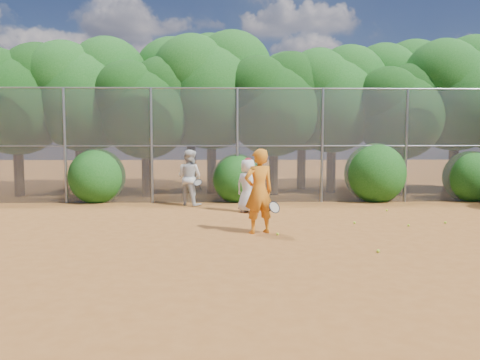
{
  "coord_description": "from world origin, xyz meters",
  "views": [
    {
      "loc": [
        -1.35,
        -10.45,
        2.23
      ],
      "look_at": [
        -1.0,
        2.5,
        1.1
      ],
      "focal_mm": 35.0,
      "sensor_mm": 36.0,
      "label": 1
    }
  ],
  "objects": [
    {
      "name": "bush_3",
      "position": [
        7.5,
        6.3,
        0.95
      ],
      "size": [
        1.9,
        1.9,
        1.9
      ],
      "primitive_type": "sphere",
      "color": "#144D13",
      "rests_on": "ground"
    },
    {
      "name": "ball_3",
      "position": [
        3.29,
        1.24,
        0.03
      ],
      "size": [
        0.07,
        0.07,
        0.07
      ],
      "primitive_type": "sphere",
      "color": "#AFD326",
      "rests_on": "ground"
    },
    {
      "name": "tree_0",
      "position": [
        -9.44,
        8.04,
        3.93
      ],
      "size": [
        4.38,
        3.81,
        6.0
      ],
      "color": "black",
      "rests_on": "ground"
    },
    {
      "name": "fence_back",
      "position": [
        -0.12,
        6.0,
        2.05
      ],
      "size": [
        20.05,
        0.09,
        4.03
      ],
      "color": "gray",
      "rests_on": "ground"
    },
    {
      "name": "player_white",
      "position": [
        -2.63,
        5.29,
        0.94
      ],
      "size": [
        1.15,
        1.09,
        1.88
      ],
      "rotation": [
        0.0,
        0.0,
        2.58
      ],
      "color": "silver",
      "rests_on": "ground"
    },
    {
      "name": "ball_2",
      "position": [
        1.62,
        -1.47,
        0.03
      ],
      "size": [
        0.07,
        0.07,
        0.07
      ],
      "primitive_type": "sphere",
      "color": "#AFD326",
      "rests_on": "ground"
    },
    {
      "name": "tree_4",
      "position": [
        0.55,
        8.24,
        3.76
      ],
      "size": [
        4.19,
        3.64,
        5.73
      ],
      "color": "black",
      "rests_on": "ground"
    },
    {
      "name": "tree_12",
      "position": [
        6.56,
        11.24,
        4.51
      ],
      "size": [
        5.02,
        4.37,
        6.88
      ],
      "color": "black",
      "rests_on": "ground"
    },
    {
      "name": "tree_11",
      "position": [
        2.06,
        10.64,
        4.16
      ],
      "size": [
        4.64,
        4.03,
        6.35
      ],
      "color": "black",
      "rests_on": "ground"
    },
    {
      "name": "player_yellow",
      "position": [
        -0.61,
        0.53,
        1.0
      ],
      "size": [
        0.95,
        0.71,
        2.01
      ],
      "rotation": [
        0.0,
        0.0,
        3.5
      ],
      "color": "orange",
      "rests_on": "ground"
    },
    {
      "name": "tree_10",
      "position": [
        -2.93,
        11.05,
        4.63
      ],
      "size": [
        5.15,
        4.48,
        7.06
      ],
      "color": "black",
      "rests_on": "ground"
    },
    {
      "name": "ball_1",
      "position": [
        4.42,
        1.62,
        0.03
      ],
      "size": [
        0.07,
        0.07,
        0.07
      ],
      "primitive_type": "sphere",
      "color": "#AFD326",
      "rests_on": "ground"
    },
    {
      "name": "player_teen",
      "position": [
        -0.73,
        3.72,
        0.83
      ],
      "size": [
        0.96,
        0.89,
        1.67
      ],
      "rotation": [
        0.0,
        0.0,
        2.54
      ],
      "color": "silver",
      "rests_on": "ground"
    },
    {
      "name": "ball_4",
      "position": [
        -0.19,
        0.25,
        0.03
      ],
      "size": [
        0.07,
        0.07,
        0.07
      ],
      "primitive_type": "sphere",
      "color": "#AFD326",
      "rests_on": "ground"
    },
    {
      "name": "tree_3",
      "position": [
        -1.94,
        8.84,
        4.4
      ],
      "size": [
        4.89,
        4.26,
        6.7
      ],
      "color": "black",
      "rests_on": "ground"
    },
    {
      "name": "bush_0",
      "position": [
        -6.0,
        6.3,
        1.0
      ],
      "size": [
        2.0,
        2.0,
        2.0
      ],
      "primitive_type": "sphere",
      "color": "#144D13",
      "rests_on": "ground"
    },
    {
      "name": "tree_1",
      "position": [
        -6.94,
        8.54,
        4.16
      ],
      "size": [
        4.64,
        4.03,
        6.35
      ],
      "color": "black",
      "rests_on": "ground"
    },
    {
      "name": "ground",
      "position": [
        0.0,
        0.0,
        0.0
      ],
      "size": [
        80.0,
        80.0,
        0.0
      ],
      "primitive_type": "plane",
      "color": "brown",
      "rests_on": "ground"
    },
    {
      "name": "tree_9",
      "position": [
        -7.94,
        10.84,
        4.34
      ],
      "size": [
        4.83,
        4.2,
        6.62
      ],
      "color": "black",
      "rests_on": "ground"
    },
    {
      "name": "tree_7",
      "position": [
        8.06,
        8.64,
        4.28
      ],
      "size": [
        4.77,
        4.14,
        6.53
      ],
      "color": "black",
      "rests_on": "ground"
    },
    {
      "name": "tree_5",
      "position": [
        3.06,
        9.04,
        4.05
      ],
      "size": [
        4.51,
        3.92,
        6.17
      ],
      "color": "black",
      "rests_on": "ground"
    },
    {
      "name": "ball_5",
      "position": [
        3.6,
        3.8,
        0.03
      ],
      "size": [
        0.07,
        0.07,
        0.07
      ],
      "primitive_type": "sphere",
      "color": "#AFD326",
      "rests_on": "ground"
    },
    {
      "name": "tree_2",
      "position": [
        -4.45,
        7.83,
        3.58
      ],
      "size": [
        3.99,
        3.47,
        5.47
      ],
      "color": "black",
      "rests_on": "ground"
    },
    {
      "name": "bush_2",
      "position": [
        4.0,
        6.3,
        1.1
      ],
      "size": [
        2.2,
        2.2,
        2.2
      ],
      "primitive_type": "sphere",
      "color": "#144D13",
      "rests_on": "ground"
    },
    {
      "name": "bush_1",
      "position": [
        -1.0,
        6.3,
        0.9
      ],
      "size": [
        1.8,
        1.8,
        1.8
      ],
      "primitive_type": "sphere",
      "color": "#144D13",
      "rests_on": "ground"
    },
    {
      "name": "ball_0",
      "position": [
        2.0,
        1.65,
        0.03
      ],
      "size": [
        0.07,
        0.07,
        0.07
      ],
      "primitive_type": "sphere",
      "color": "#AFD326",
      "rests_on": "ground"
    },
    {
      "name": "tree_6",
      "position": [
        5.55,
        8.03,
        3.47
      ],
      "size": [
        3.86,
        3.36,
        5.29
      ],
      "color": "black",
      "rests_on": "ground"
    }
  ]
}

